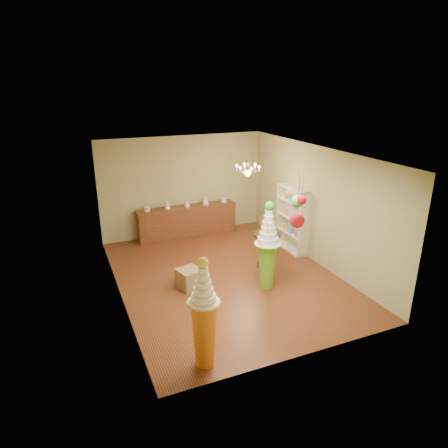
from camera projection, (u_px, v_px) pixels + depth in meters
name	position (u px, v px, depth m)	size (l,w,h in m)	color
floor	(226.00, 276.00, 9.71)	(6.50, 6.50, 0.00)	#5B2D18
ceiling	(226.00, 153.00, 8.69)	(6.50, 6.50, 0.00)	white
wall_back	(183.00, 186.00, 12.02)	(5.00, 0.04, 3.00)	tan
wall_front	(306.00, 279.00, 6.39)	(5.00, 0.04, 3.00)	tan
wall_left	(115.00, 233.00, 8.28)	(0.04, 6.50, 3.00)	tan
wall_right	(316.00, 206.00, 10.12)	(0.04, 6.50, 3.00)	tan
pedestal_green	(267.00, 254.00, 8.94)	(0.59, 0.59, 2.06)	#68B126
pedestal_orange	(204.00, 325.00, 6.46)	(0.62, 0.62, 1.96)	orange
burlap_riser	(189.00, 278.00, 9.14)	(0.49, 0.49, 0.44)	olive
sideboard	(187.00, 221.00, 12.12)	(3.04, 0.54, 1.16)	brown
shelving_unit	(292.00, 219.00, 10.96)	(0.33, 1.20, 1.80)	beige
round_table	(266.00, 245.00, 10.09)	(0.82, 0.82, 0.88)	black
vase	(267.00, 230.00, 9.95)	(0.17, 0.17, 0.17)	beige
pom_red_left	(297.00, 221.00, 6.76)	(0.25, 0.25, 0.87)	#3A362A
pom_green_mid	(297.00, 201.00, 7.51)	(0.24, 0.24, 0.77)	#3A362A
pom_red_right	(302.00, 200.00, 7.03)	(0.18, 0.18, 0.58)	#3A362A
chandelier	(248.00, 171.00, 10.27)	(0.86, 0.86, 0.85)	gold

